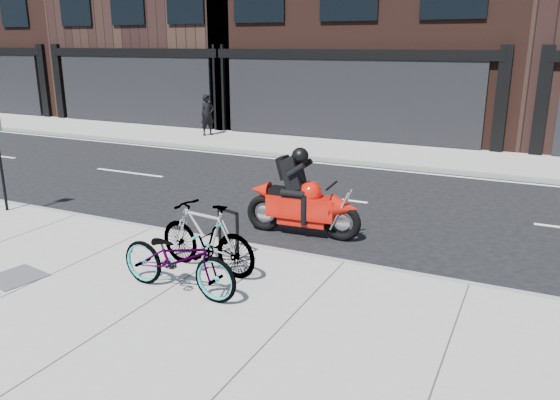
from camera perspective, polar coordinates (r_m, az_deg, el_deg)
The scene contains 9 objects.
ground at distance 11.69m, azimuth 0.63°, elevation -2.08°, with size 120.00×120.00×0.00m, color black.
sidewalk_near at distance 7.78m, azimuth -15.58°, elevation -11.93°, with size 60.00×6.00×0.13m, color gray.
sidewalk_far at distance 18.76m, azimuth 10.78°, elevation 4.80°, with size 60.00×3.50×0.13m, color gray.
bike_rack at distance 9.25m, azimuth -5.43°, elevation -3.05°, with size 0.48×0.18×0.84m.
bicycle_front at distance 8.04m, azimuth -10.61°, elevation -6.03°, with size 0.70×2.00×1.05m, color gray.
bicycle_rear at distance 8.72m, azimuth -7.68°, elevation -3.84°, with size 0.53×1.88×1.13m, color gray.
motorcycle at distance 10.53m, azimuth 2.87°, elevation -0.09°, with size 2.36×0.59×1.76m.
pedestrian at distance 21.85m, azimuth -7.58°, elevation 8.80°, with size 0.58×0.38×1.60m, color black.
utility_grate at distance 9.50m, azimuth -25.90°, elevation -7.27°, with size 0.75×0.75×0.01m, color #555457.
Camera 1 is at (4.71, -10.06, 3.64)m, focal length 35.00 mm.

